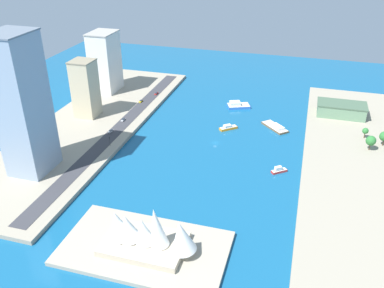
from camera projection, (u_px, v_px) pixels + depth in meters
name	position (u px, v px, depth m)	size (l,w,h in m)	color
ground_plane	(215.00, 143.00, 273.25)	(440.00, 440.00, 0.00)	#145684
quay_west	(362.00, 161.00, 249.91)	(70.00, 240.00, 2.44)	#9E937F
quay_east	(91.00, 125.00, 295.42)	(70.00, 240.00, 2.44)	#9E937F
peninsula_point	(145.00, 248.00, 183.39)	(74.59, 42.28, 2.00)	#A89E89
road_strip	(120.00, 127.00, 289.13)	(9.97, 228.00, 0.15)	#38383D
water_taxi_orange	(228.00, 128.00, 290.77)	(12.48, 11.49, 3.61)	orange
barge_flat_brown	(275.00, 127.00, 292.09)	(20.93, 21.36, 3.06)	brown
catamaran_blue	(238.00, 105.00, 325.56)	(19.89, 15.91, 4.82)	blue
tugboat_red	(279.00, 170.00, 240.50)	(9.69, 8.36, 3.93)	red
tower_tall_glass	(23.00, 106.00, 221.56)	(21.34, 26.03, 79.76)	#8C9EB2
office_block_beige	(85.00, 89.00, 297.21)	(15.99, 16.51, 42.07)	#C6B793
hotel_broad_white	(105.00, 62.00, 341.76)	(19.82, 26.32, 49.65)	silver
terminal_long_green	(341.00, 109.00, 304.36)	(35.54, 18.72, 9.63)	slate
sedan_silver	(123.00, 120.00, 297.53)	(1.92, 4.72, 1.57)	black
taxi_yellow_cab	(141.00, 101.00, 328.70)	(1.95, 4.46, 1.51)	black
van_white	(111.00, 131.00, 281.64)	(1.96, 4.97, 1.56)	black
pickup_red	(156.00, 93.00, 343.71)	(1.81, 5.06, 1.57)	black
traffic_light_waterfront	(110.00, 140.00, 262.62)	(0.36, 0.36, 6.50)	black
opera_landmark	(146.00, 233.00, 178.91)	(42.93, 24.09, 22.46)	#BCAD93
park_tree_cluster	(376.00, 138.00, 260.70)	(15.95, 21.86, 9.96)	brown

